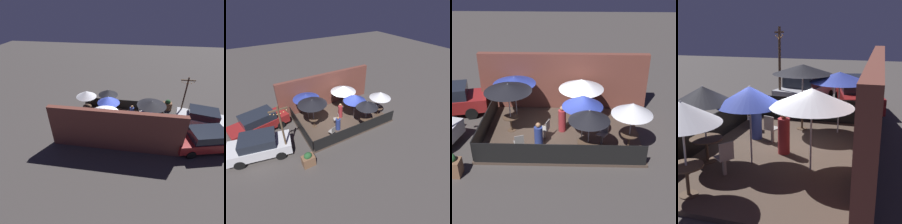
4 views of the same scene
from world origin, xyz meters
TOP-DOWN VIEW (x-y plane):
  - ground_plane at (0.00, 0.00)m, footprint 60.00×60.00m
  - patio_deck at (0.00, 0.00)m, footprint 7.35×5.00m
  - building_wall at (0.00, 2.73)m, footprint 8.95×0.36m
  - fence_front at (0.00, -2.45)m, footprint 7.15×0.05m
  - fence_side_left at (-3.63, 0.00)m, footprint 0.05×4.80m
  - patio_umbrella_0 at (1.20, -1.83)m, footprint 1.73×1.73m
  - patio_umbrella_1 at (3.03, -1.24)m, footprint 1.76×1.76m
  - patio_umbrella_2 at (-2.45, 0.08)m, footprint 2.21×2.21m
  - patio_umbrella_3 at (0.94, 1.18)m, footprint 2.22×2.22m
  - patio_umbrella_4 at (-2.41, 1.46)m, footprint 2.15×2.15m
  - patio_umbrella_5 at (0.96, -0.54)m, footprint 1.85×1.85m
  - dining_table_0 at (1.20, -1.83)m, footprint 0.93×0.93m
  - dining_table_1 at (3.03, -1.24)m, footprint 0.79×0.79m
  - dining_table_2 at (-2.45, 0.08)m, footprint 0.75×0.75m
  - patio_chair_0 at (-0.72, -0.54)m, footprint 0.51×0.51m
  - patio_chair_1 at (1.91, -0.87)m, footprint 0.56×0.56m
  - patio_chair_2 at (-1.77, -1.72)m, footprint 0.51×0.51m
  - patron_0 at (-0.98, -1.18)m, footprint 0.49×0.49m
  - patron_1 at (0.03, 0.14)m, footprint 0.51×0.51m
  - planter_box at (-4.28, -3.15)m, footprint 0.78×0.55m
  - light_post at (-5.18, -1.70)m, footprint 1.10×0.12m
  - parked_car_0 at (-6.68, -0.78)m, footprint 4.25×2.49m
  - parked_car_1 at (-6.26, 1.82)m, footprint 4.59×2.66m

SIDE VIEW (x-z plane):
  - ground_plane at x=0.00m, z-range 0.00..0.00m
  - patio_deck at x=0.00m, z-range 0.00..0.12m
  - planter_box at x=-4.28m, z-range -0.05..0.99m
  - fence_front at x=0.00m, z-range 0.12..1.07m
  - fence_side_left at x=-3.63m, z-range 0.12..1.07m
  - patio_chair_2 at x=-1.77m, z-range 0.16..1.09m
  - patio_chair_0 at x=-0.72m, z-range 0.17..1.12m
  - patio_chair_1 at x=1.91m, z-range 0.17..1.13m
  - patron_0 at x=-0.98m, z-range 0.05..1.25m
  - dining_table_0 at x=1.20m, z-range 0.33..1.03m
  - dining_table_2 at x=-2.45m, z-range 0.33..1.08m
  - dining_table_1 at x=3.03m, z-range 0.33..1.08m
  - patron_1 at x=0.03m, z-range 0.05..1.39m
  - parked_car_0 at x=-6.68m, z-range 0.03..1.65m
  - parked_car_1 at x=-6.26m, z-range 0.04..1.66m
  - building_wall at x=0.00m, z-range 0.00..3.17m
  - patio_umbrella_5 at x=0.96m, z-range 0.97..3.21m
  - patio_umbrella_0 at x=1.20m, z-range 0.99..3.20m
  - patio_umbrella_1 at x=3.03m, z-range 0.99..3.23m
  - patio_umbrella_3 at x=0.94m, z-range 1.01..3.27m
  - patio_umbrella_4 at x=-2.41m, z-range 1.06..3.31m
  - light_post at x=-5.18m, z-range 0.23..4.15m
  - patio_umbrella_2 at x=-2.45m, z-range 1.17..3.64m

